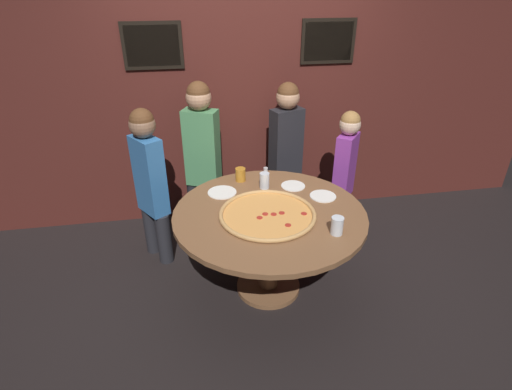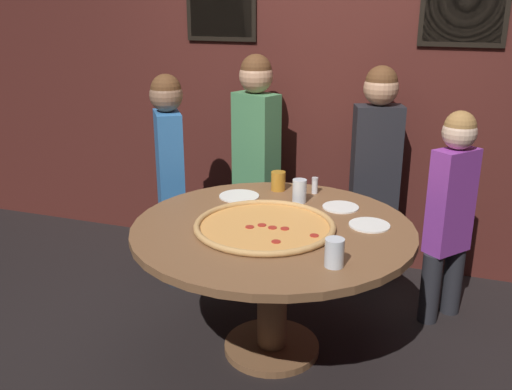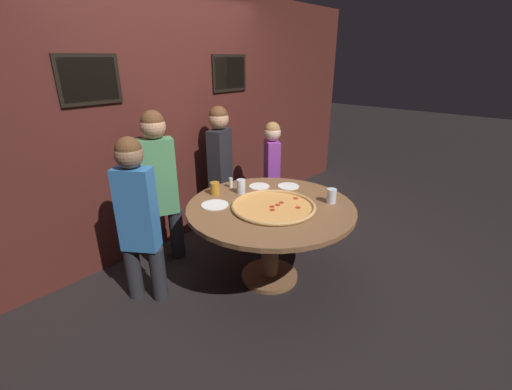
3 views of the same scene
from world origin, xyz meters
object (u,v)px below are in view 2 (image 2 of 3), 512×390
Objects in this scene: white_plate_left_side at (239,196)px; diner_side_left at (376,164)px; drink_cup_far_right at (334,253)px; diner_centre_back at (170,168)px; dining_table at (273,251)px; giant_pizza at (265,226)px; diner_far_right at (256,151)px; drink_cup_near_left at (299,191)px; white_plate_beside_cup at (341,207)px; white_plate_near_front at (369,225)px; condiment_shaker at (315,185)px; diner_side_right at (451,206)px; drink_cup_by_shaker at (278,181)px.

white_plate_left_side is 0.16× the size of diner_side_left.
diner_centre_back is (-1.29, 0.97, -0.01)m from drink_cup_far_right.
giant_pizza reaches higher than dining_table.
drink_cup_near_left is at bearing 151.82° from diner_far_right.
white_plate_beside_cup and white_plate_left_side have the same top height.
diner_side_left is at bearing 96.43° from white_plate_near_front.
white_plate_near_front is 0.14× the size of diner_far_right.
diner_side_left is at bearing 69.88° from giant_pizza.
white_plate_beside_cup is 0.13× the size of diner_far_right.
drink_cup_far_right is 0.54× the size of white_plate_left_side.
drink_cup_far_right is at bearing -71.30° from condiment_shaker.
white_plate_near_front is at bearing 161.19° from diner_far_right.
diner_side_right reaches higher than drink_cup_near_left.
white_plate_near_front is 0.88m from diner_side_left.
drink_cup_far_right is at bearing -59.53° from drink_cup_by_shaker.
condiment_shaker is at bearing 80.36° from giant_pizza.
dining_table is 2.02× the size of giant_pizza.
white_plate_near_front is at bearing 23.12° from giant_pizza.
diner_far_right is (-0.83, 1.35, 0.05)m from drink_cup_far_right.
condiment_shaker is 0.78m from diner_side_right.
giant_pizza is at bearing -97.84° from drink_cup_near_left.
diner_side_right is at bearing 66.13° from drink_cup_far_right.
diner_centre_back is at bearing 168.53° from white_plate_beside_cup.
diner_side_right is (0.77, 0.11, -0.07)m from condiment_shaker.
diner_far_right is (-0.91, 0.84, 0.11)m from white_plate_near_front.
diner_side_right is 0.84× the size of diner_far_right.
white_plate_near_front is at bearing -142.25° from diner_centre_back.
dining_table is 0.57m from drink_cup_far_right.
drink_cup_near_left is 0.64× the size of white_plate_near_front.
diner_side_left reaches higher than giant_pizza.
drink_cup_by_shaker is at bearing 23.07° from diner_side_left.
drink_cup_by_shaker is at bearing 156.62° from white_plate_beside_cup.
dining_table is 1.09m from diner_side_right.
white_plate_beside_cup is (0.30, 0.42, -0.01)m from giant_pizza.
diner_centre_back is at bearing 143.23° from drink_cup_far_right.
drink_cup_by_shaker is 0.46m from white_plate_beside_cup.
giant_pizza is 1.15m from diner_side_left.
giant_pizza is at bearing -156.88° from white_plate_near_front.
diner_side_left is at bearing -154.01° from diner_far_right.
dining_table is at bearing -94.98° from drink_cup_near_left.
drink_cup_near_left is at bearing -43.11° from drink_cup_by_shaker.
giant_pizza is 0.50m from white_plate_left_side.
diner_side_left is (0.33, 0.64, 0.02)m from drink_cup_near_left.
dining_table is 6.19× the size of white_plate_left_side.
diner_side_right is 1.34m from diner_far_right.
drink_cup_far_right is at bearing 71.22° from diner_side_left.
diner_side_right is at bearing 19.78° from drink_cup_near_left.
drink_cup_far_right reaches higher than white_plate_left_side.
condiment_shaker is 0.68m from diner_far_right.
white_plate_beside_cup is 0.67m from diner_side_left.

